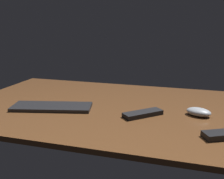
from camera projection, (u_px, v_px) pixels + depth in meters
The scene contains 4 objects.
desk at pixel (116, 108), 121.22cm from camera, with size 140.00×84.00×2.00cm, color brown.
keyboard at pixel (52, 107), 117.82cm from camera, with size 34.22×12.24×1.45cm, color black.
computer_mouse at pixel (199, 112), 108.59cm from camera, with size 9.94×6.43×3.25cm, color #999EA5.
tv_remote at pixel (143, 114), 108.57cm from camera, with size 16.62×5.32×1.85cm, color black.
Camera 1 is at (31.28, -110.95, 39.49)cm, focal length 43.23 mm.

